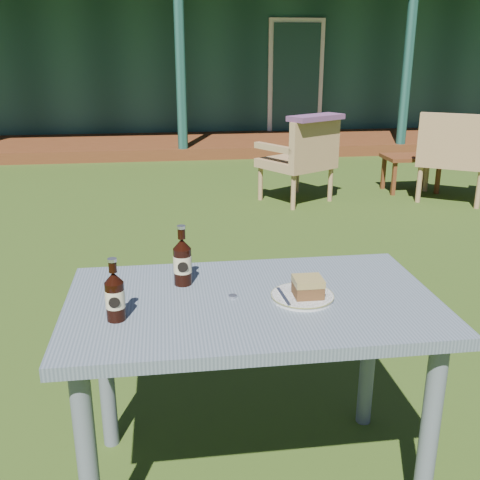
{
  "coord_description": "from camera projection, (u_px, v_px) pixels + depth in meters",
  "views": [
    {
      "loc": [
        -0.26,
        -3.24,
        1.48
      ],
      "look_at": [
        0.0,
        -1.3,
        0.82
      ],
      "focal_mm": 42.0,
      "sensor_mm": 36.0,
      "label": 1
    }
  ],
  "objects": [
    {
      "name": "ground",
      "position": [
        213.0,
        297.0,
        3.55
      ],
      "size": [
        80.0,
        80.0,
        0.0
      ],
      "primitive_type": "plane",
      "color": "#334916"
    },
    {
      "name": "pavilion",
      "position": [
        173.0,
        45.0,
        11.85
      ],
      "size": [
        15.8,
        8.3,
        3.45
      ],
      "color": "#1A433A",
      "rests_on": "ground"
    },
    {
      "name": "cafe_table",
      "position": [
        252.0,
        326.0,
        1.85
      ],
      "size": [
        1.2,
        0.7,
        0.72
      ],
      "color": "slate",
      "rests_on": "ground"
    },
    {
      "name": "plate",
      "position": [
        302.0,
        296.0,
        1.82
      ],
      "size": [
        0.2,
        0.2,
        0.01
      ],
      "color": "silver",
      "rests_on": "cafe_table"
    },
    {
      "name": "cake_slice",
      "position": [
        308.0,
        287.0,
        1.8
      ],
      "size": [
        0.09,
        0.09,
        0.06
      ],
      "color": "#52341A",
      "rests_on": "plate"
    },
    {
      "name": "fork",
      "position": [
        283.0,
        296.0,
        1.8
      ],
      "size": [
        0.02,
        0.14,
        0.0
      ],
      "primitive_type": "cube",
      "rotation": [
        0.0,
        0.0,
        0.07
      ],
      "color": "silver",
      "rests_on": "plate"
    },
    {
      "name": "cola_bottle_near",
      "position": [
        182.0,
        261.0,
        1.91
      ],
      "size": [
        0.06,
        0.06,
        0.21
      ],
      "color": "black",
      "rests_on": "cafe_table"
    },
    {
      "name": "cola_bottle_far",
      "position": [
        115.0,
        296.0,
        1.65
      ],
      "size": [
        0.06,
        0.06,
        0.19
      ],
      "color": "black",
      "rests_on": "cafe_table"
    },
    {
      "name": "bottle_cap",
      "position": [
        233.0,
        296.0,
        1.82
      ],
      "size": [
        0.03,
        0.03,
        0.01
      ],
      "primitive_type": "cylinder",
      "color": "silver",
      "rests_on": "cafe_table"
    },
    {
      "name": "armchair_left",
      "position": [
        302.0,
        156.0,
        5.65
      ],
      "size": [
        0.84,
        0.83,
        0.85
      ],
      "color": "#A27D51",
      "rests_on": "ground"
    },
    {
      "name": "armchair_right",
      "position": [
        454.0,
        152.0,
        5.67
      ],
      "size": [
        0.91,
        0.89,
        0.91
      ],
      "color": "#A27D51",
      "rests_on": "ground"
    },
    {
      "name": "floral_throw",
      "position": [
        316.0,
        118.0,
        5.39
      ],
      "size": [
        0.62,
        0.5,
        0.05
      ],
      "primitive_type": "cube",
      "rotation": [
        0.0,
        0.0,
        3.69
      ],
      "color": "#623A60",
      "rests_on": "armchair_left"
    },
    {
      "name": "side_table",
      "position": [
        412.0,
        161.0,
        6.14
      ],
      "size": [
        0.6,
        0.4,
        0.4
      ],
      "color": "#5C2E16",
      "rests_on": "ground"
    }
  ]
}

